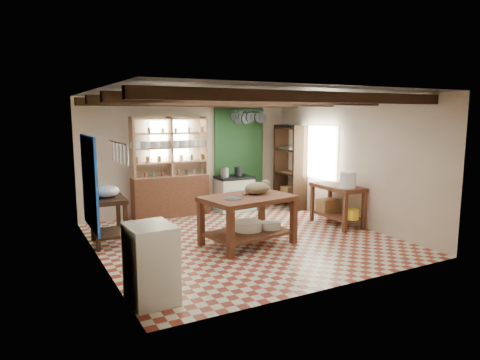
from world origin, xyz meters
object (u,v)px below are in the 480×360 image
stove (234,193)px  white_cabinet (151,263)px  right_counter (337,205)px  work_table (248,220)px  cat (257,188)px  prep_table (108,221)px

stove → white_cabinet: 5.03m
white_cabinet → right_counter: (4.40, 1.73, -0.06)m
right_counter → work_table: bearing=-171.6°
cat → work_table: bearing=-178.7°
right_counter → cat: (-2.01, -0.20, 0.55)m
stove → right_counter: right_counter is taller
work_table → prep_table: work_table is taller
work_table → white_cabinet: white_cabinet is taller
right_counter → cat: cat is taller
work_table → stove: 2.67m
work_table → right_counter: size_ratio=1.31×
white_cabinet → right_counter: size_ratio=0.83×
cat → white_cabinet: bearing=-166.3°
white_cabinet → stove: bearing=48.5°
stove → work_table: bearing=-111.4°
work_table → prep_table: bearing=142.5°
cat → right_counter: bearing=-13.4°
stove → right_counter: 2.50m
prep_table → white_cabinet: (-0.02, -2.60, 0.06)m
white_cabinet → cat: 2.88m
white_cabinet → right_counter: bearing=19.1°
stove → right_counter: (1.23, -2.17, 0.00)m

